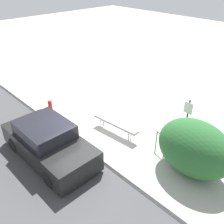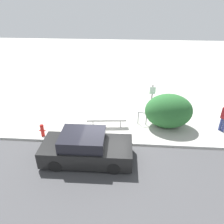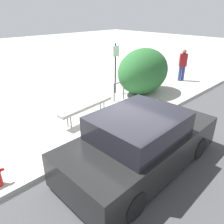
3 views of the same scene
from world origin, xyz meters
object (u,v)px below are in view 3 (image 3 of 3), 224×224
at_px(sign_post, 116,64).
at_px(pedestrian, 183,64).
at_px(bike_rack, 119,89).
at_px(bench, 87,106).
at_px(parked_car_near, 141,143).

distance_m(sign_post, pedestrian, 4.28).
height_order(bike_rack, pedestrian, pedestrian).
bearing_deg(sign_post, pedestrian, -15.70).
bearing_deg(pedestrian, bench, -131.30).
height_order(bike_rack, sign_post, sign_post).
bearing_deg(bench, parked_car_near, -108.35).
bearing_deg(bench, bike_rack, 6.80).
bearing_deg(bike_rack, parked_car_near, -129.17).
bearing_deg(bench, sign_post, 19.15).
distance_m(bench, sign_post, 3.12).
bearing_deg(parked_car_near, bike_rack, 50.08).
bearing_deg(bench, pedestrian, -4.70).
relative_size(sign_post, pedestrian, 1.33).
relative_size(bench, parked_car_near, 0.55).
distance_m(bike_rack, pedestrian, 4.69).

